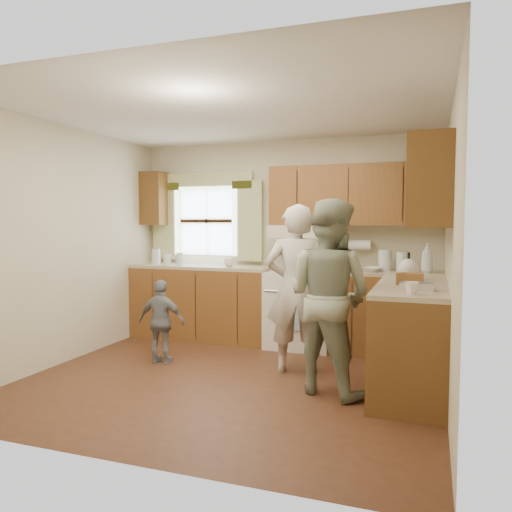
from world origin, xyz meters
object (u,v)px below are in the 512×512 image
at_px(woman_right, 329,296).
at_px(stove, 301,308).
at_px(child, 162,322).
at_px(woman_left, 296,289).

bearing_deg(woman_right, stove, -45.61).
relative_size(woman_right, child, 1.91).
distance_m(woman_right, child, 1.89).
xyz_separation_m(woman_left, woman_right, (0.42, -0.46, 0.01)).
bearing_deg(woman_right, child, 12.50).
xyz_separation_m(stove, woman_right, (0.62, -1.45, 0.38)).
bearing_deg(woman_right, woman_left, -26.74).
relative_size(stove, woman_right, 0.63).
height_order(woman_left, child, woman_left).
xyz_separation_m(stove, child, (-1.21, -1.17, -0.02)).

